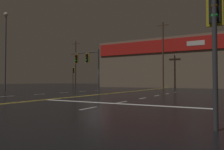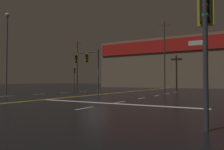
% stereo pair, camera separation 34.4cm
% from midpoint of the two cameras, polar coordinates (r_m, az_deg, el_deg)
% --- Properties ---
extents(ground_plane, '(200.00, 200.00, 0.00)m').
position_cam_midpoint_polar(ground_plane, '(21.12, -4.01, -5.19)').
color(ground_plane, black).
extents(road_markings, '(16.41, 60.00, 0.01)m').
position_cam_midpoint_polar(road_markings, '(19.40, -3.38, -5.49)').
color(road_markings, gold).
rests_on(road_markings, ground).
extents(traffic_signal_median, '(3.50, 0.36, 4.50)m').
position_cam_midpoint_polar(traffic_signal_median, '(22.55, -6.35, 3.64)').
color(traffic_signal_median, '#38383D').
rests_on(traffic_signal_median, ground).
extents(traffic_signal_corner_southeast, '(0.42, 0.36, 3.76)m').
position_cam_midpoint_polar(traffic_signal_corner_southeast, '(6.50, 24.67, 11.68)').
color(traffic_signal_corner_southeast, '#38383D').
rests_on(traffic_signal_corner_southeast, ground).
extents(traffic_signal_corner_northwest, '(0.42, 0.36, 3.72)m').
position_cam_midpoint_polar(traffic_signal_corner_northwest, '(38.13, -9.52, 0.48)').
color(traffic_signal_corner_northwest, '#38383D').
rests_on(traffic_signal_corner_northwest, ground).
extents(streetlight_near_left, '(0.56, 0.56, 10.71)m').
position_cam_midpoint_polar(streetlight_near_left, '(33.33, -25.49, 7.83)').
color(streetlight_near_left, '#59595E').
rests_on(streetlight_near_left, ground).
extents(streetlight_near_right, '(0.56, 0.56, 9.09)m').
position_cam_midpoint_polar(streetlight_near_right, '(50.81, 0.11, 3.41)').
color(streetlight_near_right, '#59595E').
rests_on(streetlight_near_right, ground).
extents(building_backdrop, '(31.87, 10.23, 10.38)m').
position_cam_midpoint_polar(building_backdrop, '(50.18, 16.17, 2.83)').
color(building_backdrop, '#7A6651').
rests_on(building_backdrop, ground).
extents(utility_pole_row, '(45.21, 0.26, 12.62)m').
position_cam_midpoint_polar(utility_pole_row, '(42.78, 12.78, 4.26)').
color(utility_pole_row, '#4C3828').
rests_on(utility_pole_row, ground).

